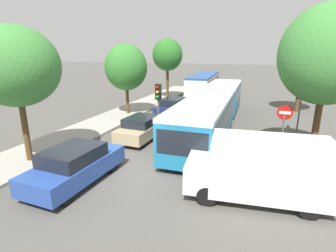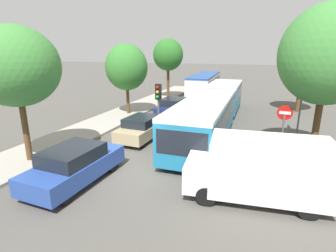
{
  "view_description": "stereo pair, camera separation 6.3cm",
  "coord_description": "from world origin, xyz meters",
  "px_view_note": "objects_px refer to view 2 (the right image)",
  "views": [
    {
      "loc": [
        4.95,
        -9.93,
        5.25
      ],
      "look_at": [
        0.2,
        3.31,
        1.2
      ],
      "focal_mm": 28.0,
      "sensor_mm": 36.0,
      "label": 1
    },
    {
      "loc": [
        5.01,
        -9.9,
        5.25
      ],
      "look_at": [
        0.2,
        3.31,
        1.2
      ],
      "focal_mm": 28.0,
      "sensor_mm": 36.0,
      "label": 2
    }
  ],
  "objects_px": {
    "direction_sign_post": "(302,97)",
    "no_entry_sign": "(283,125)",
    "traffic_light": "(158,99)",
    "tree_left_near": "(16,69)",
    "queued_car_navy": "(173,107)",
    "queued_car_blue": "(75,165)",
    "tree_right_near": "(328,55)",
    "articulated_bus": "(214,107)",
    "tree_left_far": "(168,56)",
    "tree_left_mid": "(127,68)",
    "tree_right_mid": "(304,65)",
    "city_bus_rear": "(205,83)",
    "white_van": "(262,168)",
    "queued_car_tan": "(142,128)"
  },
  "relations": [
    {
      "from": "direction_sign_post",
      "to": "tree_right_near",
      "type": "distance_m",
      "value": 4.62
    },
    {
      "from": "queued_car_tan",
      "to": "queued_car_navy",
      "type": "relative_size",
      "value": 0.97
    },
    {
      "from": "queued_car_tan",
      "to": "no_entry_sign",
      "type": "distance_m",
      "value": 7.92
    },
    {
      "from": "articulated_bus",
      "to": "tree_right_mid",
      "type": "bearing_deg",
      "value": 138.6
    },
    {
      "from": "traffic_light",
      "to": "no_entry_sign",
      "type": "distance_m",
      "value": 6.89
    },
    {
      "from": "white_van",
      "to": "traffic_light",
      "type": "xyz_separation_m",
      "value": [
        -5.96,
        4.93,
        1.26
      ]
    },
    {
      "from": "queued_car_tan",
      "to": "white_van",
      "type": "xyz_separation_m",
      "value": [
        6.96,
        -4.75,
        0.52
      ]
    },
    {
      "from": "queued_car_navy",
      "to": "tree_left_near",
      "type": "height_order",
      "value": "tree_left_near"
    },
    {
      "from": "tree_left_near",
      "to": "articulated_bus",
      "type": "bearing_deg",
      "value": 51.91
    },
    {
      "from": "queued_car_navy",
      "to": "tree_left_far",
      "type": "relative_size",
      "value": 0.66
    },
    {
      "from": "queued_car_tan",
      "to": "white_van",
      "type": "bearing_deg",
      "value": -121.76
    },
    {
      "from": "queued_car_blue",
      "to": "city_bus_rear",
      "type": "bearing_deg",
      "value": 2.66
    },
    {
      "from": "queued_car_navy",
      "to": "tree_left_far",
      "type": "distance_m",
      "value": 8.55
    },
    {
      "from": "direction_sign_post",
      "to": "tree_left_far",
      "type": "distance_m",
      "value": 15.77
    },
    {
      "from": "tree_left_far",
      "to": "articulated_bus",
      "type": "bearing_deg",
      "value": -53.21
    },
    {
      "from": "tree_right_near",
      "to": "queued_car_navy",
      "type": "bearing_deg",
      "value": 144.34
    },
    {
      "from": "no_entry_sign",
      "to": "tree_left_mid",
      "type": "xyz_separation_m",
      "value": [
        -11.64,
        6.34,
        1.98
      ]
    },
    {
      "from": "direction_sign_post",
      "to": "no_entry_sign",
      "type": "bearing_deg",
      "value": 81.28
    },
    {
      "from": "queued_car_blue",
      "to": "no_entry_sign",
      "type": "xyz_separation_m",
      "value": [
        7.98,
        5.12,
        1.09
      ]
    },
    {
      "from": "tree_right_near",
      "to": "tree_right_mid",
      "type": "bearing_deg",
      "value": 87.23
    },
    {
      "from": "queued_car_blue",
      "to": "traffic_light",
      "type": "xyz_separation_m",
      "value": [
        1.19,
        6.15,
        1.71
      ]
    },
    {
      "from": "tree_right_near",
      "to": "white_van",
      "type": "bearing_deg",
      "value": -117.46
    },
    {
      "from": "articulated_bus",
      "to": "queued_car_blue",
      "type": "relative_size",
      "value": 3.75
    },
    {
      "from": "tree_left_mid",
      "to": "tree_right_mid",
      "type": "relative_size",
      "value": 0.99
    },
    {
      "from": "city_bus_rear",
      "to": "tree_left_far",
      "type": "height_order",
      "value": "tree_left_far"
    },
    {
      "from": "white_van",
      "to": "tree_right_near",
      "type": "xyz_separation_m",
      "value": [
        2.29,
        4.4,
        3.82
      ]
    },
    {
      "from": "tree_left_mid",
      "to": "tree_right_mid",
      "type": "height_order",
      "value": "tree_right_mid"
    },
    {
      "from": "tree_left_mid",
      "to": "tree_right_mid",
      "type": "bearing_deg",
      "value": 24.08
    },
    {
      "from": "traffic_light",
      "to": "tree_left_near",
      "type": "xyz_separation_m",
      "value": [
        -4.71,
        -5.22,
        1.98
      ]
    },
    {
      "from": "queued_car_blue",
      "to": "white_van",
      "type": "xyz_separation_m",
      "value": [
        7.15,
        1.22,
        0.46
      ]
    },
    {
      "from": "queued_car_tan",
      "to": "traffic_light",
      "type": "bearing_deg",
      "value": -77.46
    },
    {
      "from": "queued_car_blue",
      "to": "direction_sign_post",
      "type": "relative_size",
      "value": 1.26
    },
    {
      "from": "tree_left_mid",
      "to": "no_entry_sign",
      "type": "bearing_deg",
      "value": -28.58
    },
    {
      "from": "direction_sign_post",
      "to": "queued_car_navy",
      "type": "bearing_deg",
      "value": -11.27
    },
    {
      "from": "queued_car_blue",
      "to": "tree_right_near",
      "type": "relative_size",
      "value": 0.62
    },
    {
      "from": "city_bus_rear",
      "to": "queued_car_navy",
      "type": "distance_m",
      "value": 12.28
    },
    {
      "from": "queued_car_navy",
      "to": "tree_left_near",
      "type": "relative_size",
      "value": 0.67
    },
    {
      "from": "city_bus_rear",
      "to": "no_entry_sign",
      "type": "distance_m",
      "value": 21.12
    },
    {
      "from": "articulated_bus",
      "to": "white_van",
      "type": "bearing_deg",
      "value": 19.38
    },
    {
      "from": "queued_car_navy",
      "to": "white_van",
      "type": "relative_size",
      "value": 0.83
    },
    {
      "from": "queued_car_tan",
      "to": "no_entry_sign",
      "type": "relative_size",
      "value": 1.48
    },
    {
      "from": "tree_right_mid",
      "to": "tree_right_near",
      "type": "bearing_deg",
      "value": -92.77
    },
    {
      "from": "queued_car_blue",
      "to": "traffic_light",
      "type": "height_order",
      "value": "traffic_light"
    },
    {
      "from": "traffic_light",
      "to": "no_entry_sign",
      "type": "xyz_separation_m",
      "value": [
        6.78,
        -1.03,
        -0.62
      ]
    },
    {
      "from": "city_bus_rear",
      "to": "tree_left_near",
      "type": "height_order",
      "value": "tree_left_near"
    },
    {
      "from": "white_van",
      "to": "tree_left_mid",
      "type": "distance_m",
      "value": 15.12
    },
    {
      "from": "tree_left_near",
      "to": "tree_left_mid",
      "type": "bearing_deg",
      "value": 90.8
    },
    {
      "from": "articulated_bus",
      "to": "queued_car_blue",
      "type": "xyz_separation_m",
      "value": [
        -3.79,
        -10.26,
        -0.67
      ]
    },
    {
      "from": "articulated_bus",
      "to": "traffic_light",
      "type": "xyz_separation_m",
      "value": [
        -2.6,
        -4.11,
        1.05
      ]
    },
    {
      "from": "tree_right_mid",
      "to": "queued_car_tan",
      "type": "bearing_deg",
      "value": -130.27
    }
  ]
}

